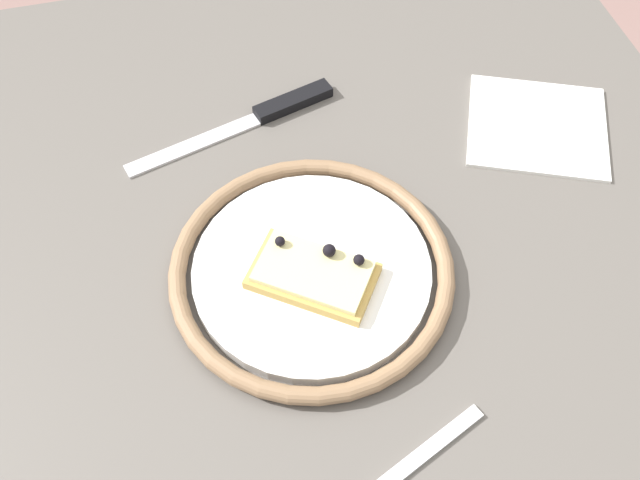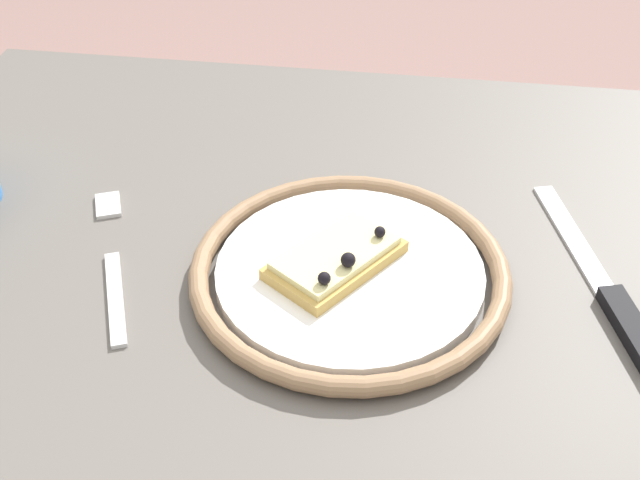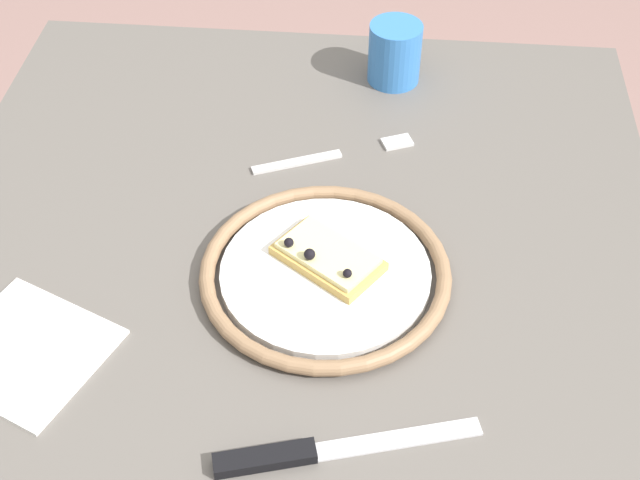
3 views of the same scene
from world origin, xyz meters
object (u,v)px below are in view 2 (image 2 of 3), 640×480
at_px(knife, 615,302).
at_px(plate, 352,272).
at_px(fork, 112,260).
at_px(dining_table, 342,392).
at_px(pizza_slice_near, 336,258).

bearing_deg(knife, plate, 179.38).
bearing_deg(fork, dining_table, -9.57).
bearing_deg(pizza_slice_near, dining_table, -73.75).
distance_m(dining_table, pizza_slice_near, 0.12).
xyz_separation_m(dining_table, knife, (0.21, 0.04, 0.10)).
xyz_separation_m(knife, fork, (-0.41, -0.00, -0.00)).
xyz_separation_m(dining_table, fork, (-0.20, 0.03, 0.10)).
distance_m(dining_table, knife, 0.24).
height_order(plate, pizza_slice_near, pizza_slice_near).
xyz_separation_m(dining_table, plate, (0.00, 0.04, 0.10)).
bearing_deg(plate, fork, -178.45).
relative_size(dining_table, fork, 4.89).
height_order(dining_table, fork, fork).
relative_size(plate, fork, 1.36).
relative_size(plate, knife, 1.11).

